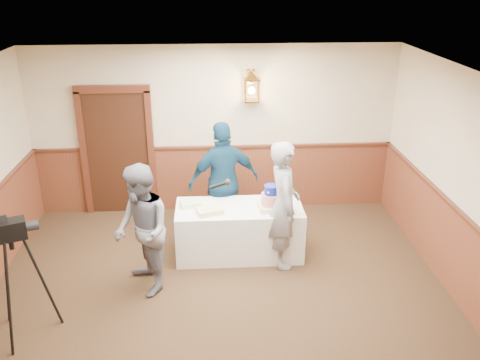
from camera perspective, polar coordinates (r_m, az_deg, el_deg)
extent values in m
plane|color=black|center=(6.01, -2.11, -17.57)|extent=(7.00, 7.00, 0.00)
cube|color=beige|center=(8.46, -2.92, 5.59)|extent=(6.00, 0.02, 2.80)
cube|color=white|center=(4.72, -2.60, 9.37)|extent=(6.00, 7.00, 0.02)
cube|color=brown|center=(8.73, -2.81, 0.21)|extent=(5.98, 0.04, 1.10)
cube|color=#4B2114|center=(8.51, -2.88, 3.72)|extent=(5.98, 0.07, 0.04)
cube|color=black|center=(8.66, -13.53, 2.93)|extent=(1.00, 0.06, 2.10)
cube|color=white|center=(7.39, -0.10, -5.67)|extent=(1.80, 0.80, 0.75)
cube|color=beige|center=(7.17, 3.47, -2.98)|extent=(0.37, 0.37, 0.07)
cylinder|color=#B70704|center=(7.12, 3.49, -2.15)|extent=(0.27, 0.27, 0.16)
cylinder|color=navy|center=(7.06, 3.52, -1.09)|extent=(0.19, 0.19, 0.13)
cube|color=#F9E895|center=(7.05, -3.45, -3.44)|extent=(0.41, 0.36, 0.07)
cube|color=#B0DC9B|center=(7.27, -5.52, -2.66)|extent=(0.32, 0.28, 0.07)
imported|color=slate|center=(6.48, -10.98, -5.61)|extent=(0.92, 1.02, 1.71)
cylinder|color=black|center=(6.46, -2.51, -0.59)|extent=(0.23, 0.09, 0.09)
sphere|color=black|center=(6.48, -1.40, -0.26)|extent=(0.08, 0.08, 0.08)
imported|color=gray|center=(6.94, 4.91, -2.79)|extent=(0.46, 0.68, 1.82)
imported|color=#11344D|center=(7.63, -1.81, -0.15)|extent=(1.16, 0.71, 1.85)
cube|color=black|center=(5.91, -24.56, -5.15)|extent=(0.40, 0.31, 0.21)
cylinder|color=black|center=(5.91, -22.37, -4.78)|extent=(0.17, 0.15, 0.10)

